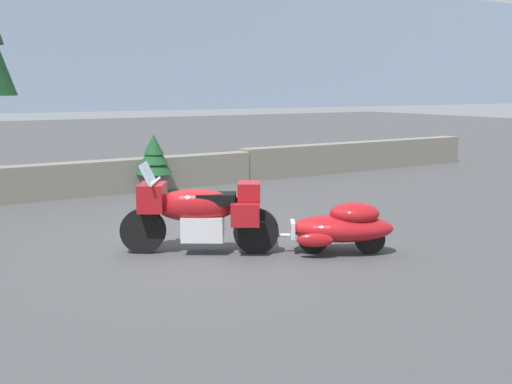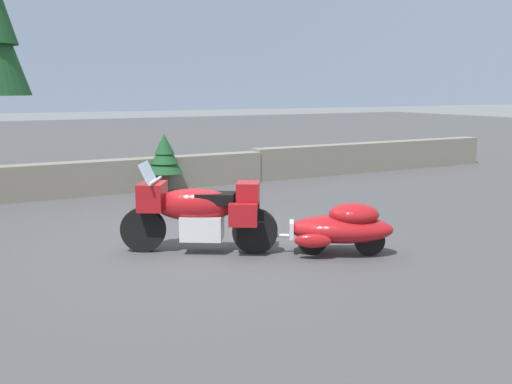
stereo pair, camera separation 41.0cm
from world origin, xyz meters
name	(u,v)px [view 1 (the left image)]	position (x,y,z in m)	size (l,w,h in m)	color
ground_plane	(196,248)	(0.00, 0.00, 0.00)	(80.00, 80.00, 0.00)	#424244
stone_guard_wall	(71,179)	(-0.45, 5.34, 0.41)	(24.00, 0.57, 0.85)	slate
touring_motorcycle	(199,211)	(-0.07, -0.28, 0.62)	(2.03, 1.47, 1.33)	black
car_shaped_trailer	(342,226)	(1.69, -1.39, 0.41)	(2.05, 1.49, 0.76)	black
pine_sapling_near	(154,156)	(1.35, 4.94, 0.85)	(0.84, 0.84, 1.35)	brown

